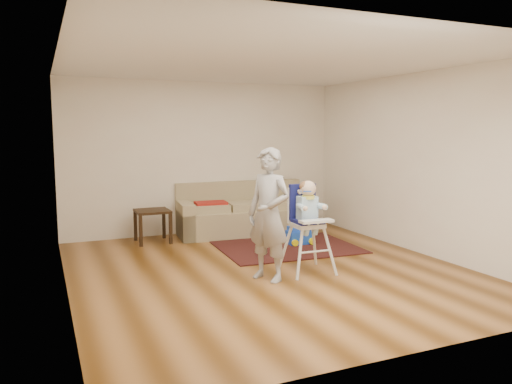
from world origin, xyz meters
name	(u,v)px	position (x,y,z in m)	size (l,w,h in m)	color
ground	(268,270)	(0.00, 0.00, 0.00)	(5.50, 5.50, 0.00)	#502D0B
room_envelope	(252,128)	(0.00, 0.53, 1.88)	(5.04, 5.52, 2.72)	silver
sofa	(244,208)	(0.59, 2.30, 0.46)	(2.45, 1.20, 0.91)	gray
side_table	(153,226)	(-1.06, 2.26, 0.27)	(0.54, 0.54, 0.54)	black
area_rug	(287,247)	(0.81, 1.02, 0.01)	(2.12, 1.59, 0.02)	black
ride_on_toy	(300,230)	(1.09, 1.14, 0.24)	(0.40, 0.29, 0.44)	blue
toy_ball	(261,250)	(0.23, 0.73, 0.09)	(0.15, 0.15, 0.15)	blue
high_chair	(308,228)	(0.43, -0.29, 0.58)	(0.58, 0.58, 1.22)	silver
adult	(269,215)	(-0.17, -0.39, 0.82)	(0.60, 0.39, 1.64)	gray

